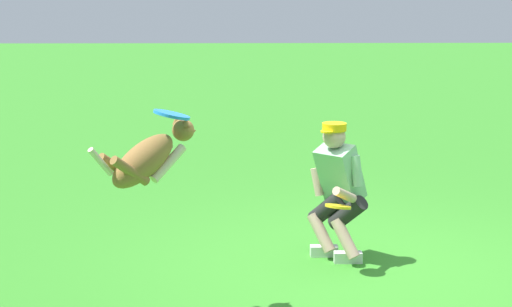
% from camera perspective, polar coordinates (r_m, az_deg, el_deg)
% --- Properties ---
extents(ground_plane, '(60.00, 60.00, 0.00)m').
position_cam_1_polar(ground_plane, '(7.73, 7.60, -7.81)').
color(ground_plane, '#318124').
extents(person, '(0.58, 0.71, 1.29)m').
position_cam_1_polar(person, '(7.81, 5.49, -2.22)').
color(person, silver).
rests_on(person, ground_plane).
extents(dog, '(0.75, 0.77, 0.53)m').
position_cam_1_polar(dog, '(6.28, -7.23, -0.27)').
color(dog, olive).
extents(frisbee_flying, '(0.31, 0.31, 0.09)m').
position_cam_1_polar(frisbee_flying, '(6.29, -5.69, 2.61)').
color(frisbee_flying, '#2586EA').
extents(frisbee_held, '(0.32, 0.32, 0.08)m').
position_cam_1_polar(frisbee_held, '(7.46, 5.54, -3.57)').
color(frisbee_held, yellow).
rests_on(frisbee_held, person).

